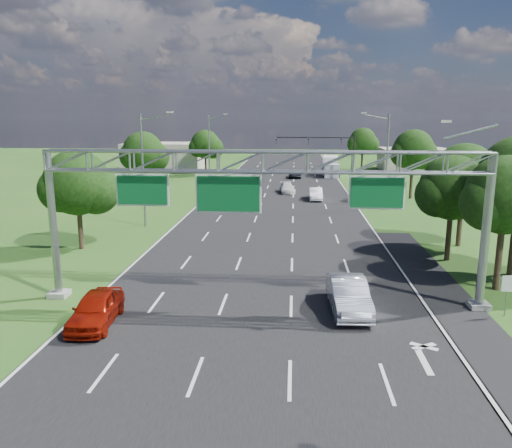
# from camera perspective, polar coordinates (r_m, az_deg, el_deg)

# --- Properties ---
(ground) EXTENTS (220.00, 220.00, 0.00)m
(ground) POSITION_cam_1_polar(r_m,az_deg,el_deg) (44.30, 1.88, -0.52)
(ground) COLOR #225218
(ground) RESTS_ON ground
(road) EXTENTS (18.00, 180.00, 0.02)m
(road) POSITION_cam_1_polar(r_m,az_deg,el_deg) (44.30, 1.88, -0.52)
(road) COLOR black
(road) RESTS_ON ground
(road_flare) EXTENTS (3.00, 30.00, 0.02)m
(road_flare) POSITION_cam_1_polar(r_m,az_deg,el_deg) (30.06, 20.45, -7.51)
(road_flare) COLOR black
(road_flare) RESTS_ON ground
(sign_gantry) EXTENTS (23.50, 1.00, 9.56)m
(sign_gantry) POSITION_cam_1_polar(r_m,az_deg,el_deg) (25.38, 0.95, 5.76)
(sign_gantry) COLOR gray
(sign_gantry) RESTS_ON ground
(regulatory_sign) EXTENTS (0.60, 0.08, 2.10)m
(regulatory_sign) POSITION_cam_1_polar(r_m,az_deg,el_deg) (27.62, 26.80, -6.49)
(regulatory_sign) COLOR gray
(regulatory_sign) RESTS_ON ground
(traffic_signal) EXTENTS (12.21, 0.24, 7.00)m
(traffic_signal) POSITION_cam_1_polar(r_m,az_deg,el_deg) (78.52, 8.57, 8.70)
(traffic_signal) COLOR black
(traffic_signal) RESTS_ON ground
(streetlight_l_near) EXTENTS (2.97, 0.22, 10.16)m
(streetlight_l_near) POSITION_cam_1_polar(r_m,az_deg,el_deg) (45.32, -12.59, 6.63)
(streetlight_l_near) COLOR gray
(streetlight_l_near) RESTS_ON ground
(streetlight_l_far) EXTENTS (2.97, 0.22, 10.16)m
(streetlight_l_far) POSITION_cam_1_polar(r_m,az_deg,el_deg) (79.38, -5.24, 9.12)
(streetlight_l_far) COLOR gray
(streetlight_l_far) RESTS_ON ground
(streetlight_r_mid) EXTENTS (2.97, 0.22, 10.16)m
(streetlight_r_mid) POSITION_cam_1_polar(r_m,az_deg,el_deg) (54.18, 14.53, 7.39)
(streetlight_r_mid) COLOR gray
(streetlight_r_mid) RESTS_ON ground
(tree_cluster_right) EXTENTS (9.91, 14.60, 8.68)m
(tree_cluster_right) POSITION_cam_1_polar(r_m,az_deg,el_deg) (35.15, 26.03, 3.73)
(tree_cluster_right) COLOR #2D2116
(tree_cluster_right) RESTS_ON ground
(tree_verge_la) EXTENTS (5.76, 4.80, 7.40)m
(tree_verge_la) POSITION_cam_1_polar(r_m,az_deg,el_deg) (38.90, -19.63, 4.13)
(tree_verge_la) COLOR #2D2116
(tree_verge_la) RESTS_ON ground
(tree_verge_lb) EXTENTS (5.76, 4.80, 8.06)m
(tree_verge_lb) POSITION_cam_1_polar(r_m,az_deg,el_deg) (61.02, -12.69, 7.82)
(tree_verge_lb) COLOR #2D2116
(tree_verge_lb) RESTS_ON ground
(tree_verge_lc) EXTENTS (5.76, 4.80, 7.62)m
(tree_verge_lc) POSITION_cam_1_polar(r_m,az_deg,el_deg) (84.65, -5.76, 8.89)
(tree_verge_lc) COLOR #2D2116
(tree_verge_lc) RESTS_ON ground
(tree_verge_rd) EXTENTS (5.76, 4.80, 8.28)m
(tree_verge_rd) POSITION_cam_1_polar(r_m,az_deg,el_deg) (62.99, 17.59, 7.88)
(tree_verge_rd) COLOR #2D2116
(tree_verge_rd) RESTS_ON ground
(tree_verge_re) EXTENTS (5.76, 4.80, 7.84)m
(tree_verge_re) POSITION_cam_1_polar(r_m,az_deg,el_deg) (92.15, 12.14, 9.08)
(tree_verge_re) COLOR #2D2116
(tree_verge_re) RESTS_ON ground
(building_left) EXTENTS (14.00, 10.00, 5.00)m
(building_left) POSITION_cam_1_polar(r_m,az_deg,el_deg) (94.52, -10.35, 7.58)
(building_left) COLOR #AFA193
(building_left) RESTS_ON ground
(building_right) EXTENTS (12.00, 9.00, 4.00)m
(building_right) POSITION_cam_1_polar(r_m,az_deg,el_deg) (98.03, 17.55, 7.08)
(building_right) COLOR #AFA193
(building_right) RESTS_ON ground
(red_coupe) EXTENTS (2.17, 4.71, 1.56)m
(red_coupe) POSITION_cam_1_polar(r_m,az_deg,el_deg) (25.21, -17.83, -9.21)
(red_coupe) COLOR maroon
(red_coupe) RESTS_ON ground
(silver_sedan) EXTENTS (2.04, 5.21, 1.69)m
(silver_sedan) POSITION_cam_1_polar(r_m,az_deg,el_deg) (26.04, 10.51, -7.98)
(silver_sedan) COLOR silver
(silver_sedan) RESTS_ON ground
(car_queue_a) EXTENTS (2.27, 4.54, 1.27)m
(car_queue_a) POSITION_cam_1_polar(r_m,az_deg,el_deg) (65.19, 3.59, 4.12)
(car_queue_a) COLOR silver
(car_queue_a) RESTS_ON ground
(car_queue_b) EXTENTS (2.00, 4.30, 1.19)m
(car_queue_b) POSITION_cam_1_polar(r_m,az_deg,el_deg) (81.28, 4.48, 5.68)
(car_queue_b) COLOR black
(car_queue_b) RESTS_ON ground
(car_queue_c) EXTENTS (2.15, 4.71, 1.57)m
(car_queue_c) POSITION_cam_1_polar(r_m,az_deg,el_deg) (65.14, -3.87, 4.25)
(car_queue_c) COLOR black
(car_queue_c) RESTS_ON ground
(car_queue_d) EXTENTS (1.53, 4.31, 1.42)m
(car_queue_d) POSITION_cam_1_polar(r_m,az_deg,el_deg) (59.97, 6.84, 3.43)
(car_queue_d) COLOR white
(car_queue_d) RESTS_ON ground
(box_truck) EXTENTS (2.89, 8.57, 3.19)m
(box_truck) POSITION_cam_1_polar(r_m,az_deg,el_deg) (85.43, 8.53, 6.53)
(box_truck) COLOR silver
(box_truck) RESTS_ON ground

